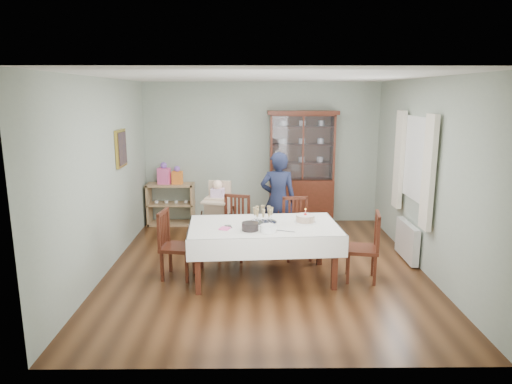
{
  "coord_description": "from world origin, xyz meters",
  "views": [
    {
      "loc": [
        -0.19,
        -6.27,
        2.48
      ],
      "look_at": [
        -0.13,
        0.2,
        1.08
      ],
      "focal_mm": 32.0,
      "sensor_mm": 36.0,
      "label": 1
    }
  ],
  "objects_px": {
    "dining_table": "(264,251)",
    "woman": "(278,200)",
    "birthday_cake": "(305,219)",
    "champagne_tray": "(263,218)",
    "china_cabinet": "(301,167)",
    "gift_bag_orange": "(177,176)",
    "gift_bag_pink": "(164,174)",
    "high_chair": "(218,221)",
    "sideboard": "(171,204)",
    "chair_far_right": "(297,240)",
    "chair_end_right": "(362,260)",
    "chair_end_left": "(177,258)",
    "chair_far_left": "(234,240)"
  },
  "relations": [
    {
      "from": "chair_end_right",
      "to": "china_cabinet",
      "type": "bearing_deg",
      "value": -158.06
    },
    {
      "from": "high_chair",
      "to": "birthday_cake",
      "type": "relative_size",
      "value": 3.88
    },
    {
      "from": "chair_end_left",
      "to": "champagne_tray",
      "type": "relative_size",
      "value": 2.52
    },
    {
      "from": "high_chair",
      "to": "gift_bag_pink",
      "type": "bearing_deg",
      "value": 141.47
    },
    {
      "from": "sideboard",
      "to": "birthday_cake",
      "type": "distance_m",
      "value": 3.46
    },
    {
      "from": "chair_end_left",
      "to": "woman",
      "type": "xyz_separation_m",
      "value": [
        1.46,
        1.29,
        0.51
      ]
    },
    {
      "from": "dining_table",
      "to": "gift_bag_orange",
      "type": "height_order",
      "value": "gift_bag_orange"
    },
    {
      "from": "chair_far_left",
      "to": "gift_bag_orange",
      "type": "bearing_deg",
      "value": 137.52
    },
    {
      "from": "chair_far_left",
      "to": "champagne_tray",
      "type": "distance_m",
      "value": 1.01
    },
    {
      "from": "woman",
      "to": "chair_far_right",
      "type": "bearing_deg",
      "value": 117.9
    },
    {
      "from": "gift_bag_pink",
      "to": "gift_bag_orange",
      "type": "bearing_deg",
      "value": 0.0
    },
    {
      "from": "sideboard",
      "to": "chair_end_right",
      "type": "bearing_deg",
      "value": -41.86
    },
    {
      "from": "champagne_tray",
      "to": "birthday_cake",
      "type": "height_order",
      "value": "champagne_tray"
    },
    {
      "from": "dining_table",
      "to": "sideboard",
      "type": "xyz_separation_m",
      "value": [
        -1.72,
        2.67,
        0.02
      ]
    },
    {
      "from": "chair_end_right",
      "to": "birthday_cake",
      "type": "bearing_deg",
      "value": -91.7
    },
    {
      "from": "high_chair",
      "to": "gift_bag_orange",
      "type": "xyz_separation_m",
      "value": [
        -0.86,
        1.35,
        0.51
      ]
    },
    {
      "from": "sideboard",
      "to": "chair_far_left",
      "type": "relative_size",
      "value": 0.94
    },
    {
      "from": "dining_table",
      "to": "woman",
      "type": "xyz_separation_m",
      "value": [
        0.27,
        1.33,
        0.41
      ]
    },
    {
      "from": "high_chair",
      "to": "gift_bag_orange",
      "type": "distance_m",
      "value": 1.68
    },
    {
      "from": "chair_end_left",
      "to": "gift_bag_orange",
      "type": "bearing_deg",
      "value": 17.22
    },
    {
      "from": "chair_end_right",
      "to": "gift_bag_pink",
      "type": "relative_size",
      "value": 2.25
    },
    {
      "from": "dining_table",
      "to": "chair_end_left",
      "type": "bearing_deg",
      "value": 177.75
    },
    {
      "from": "chair_far_left",
      "to": "chair_far_right",
      "type": "distance_m",
      "value": 0.96
    },
    {
      "from": "dining_table",
      "to": "china_cabinet",
      "type": "xyz_separation_m",
      "value": [
        0.78,
        2.65,
        0.74
      ]
    },
    {
      "from": "chair_far_right",
      "to": "chair_end_left",
      "type": "distance_m",
      "value": 1.88
    },
    {
      "from": "china_cabinet",
      "to": "gift_bag_orange",
      "type": "bearing_deg",
      "value": 179.96
    },
    {
      "from": "sideboard",
      "to": "chair_end_left",
      "type": "height_order",
      "value": "chair_end_left"
    },
    {
      "from": "chair_far_left",
      "to": "birthday_cake",
      "type": "height_order",
      "value": "birthday_cake"
    },
    {
      "from": "sideboard",
      "to": "gift_bag_pink",
      "type": "relative_size",
      "value": 2.15
    },
    {
      "from": "woman",
      "to": "birthday_cake",
      "type": "xyz_separation_m",
      "value": [
        0.3,
        -1.23,
        0.02
      ]
    },
    {
      "from": "woman",
      "to": "gift_bag_pink",
      "type": "bearing_deg",
      "value": -30.53
    },
    {
      "from": "dining_table",
      "to": "champagne_tray",
      "type": "distance_m",
      "value": 0.45
    },
    {
      "from": "gift_bag_orange",
      "to": "high_chair",
      "type": "bearing_deg",
      "value": -57.44
    },
    {
      "from": "sideboard",
      "to": "chair_far_left",
      "type": "bearing_deg",
      "value": -55.42
    },
    {
      "from": "sideboard",
      "to": "gift_bag_orange",
      "type": "bearing_deg",
      "value": -7.9
    },
    {
      "from": "chair_far_right",
      "to": "gift_bag_pink",
      "type": "xyz_separation_m",
      "value": [
        -2.35,
        1.85,
        0.71
      ]
    },
    {
      "from": "chair_far_left",
      "to": "chair_end_left",
      "type": "distance_m",
      "value": 1.07
    },
    {
      "from": "woman",
      "to": "high_chair",
      "type": "xyz_separation_m",
      "value": [
        -0.98,
        -0.04,
        -0.35
      ]
    },
    {
      "from": "champagne_tray",
      "to": "gift_bag_pink",
      "type": "bearing_deg",
      "value": 125.22
    },
    {
      "from": "sideboard",
      "to": "high_chair",
      "type": "bearing_deg",
      "value": -53.7
    },
    {
      "from": "dining_table",
      "to": "high_chair",
      "type": "bearing_deg",
      "value": 118.72
    },
    {
      "from": "birthday_cake",
      "to": "gift_bag_pink",
      "type": "height_order",
      "value": "gift_bag_pink"
    },
    {
      "from": "china_cabinet",
      "to": "gift_bag_pink",
      "type": "height_order",
      "value": "china_cabinet"
    },
    {
      "from": "chair_far_left",
      "to": "chair_far_right",
      "type": "height_order",
      "value": "chair_far_left"
    },
    {
      "from": "chair_far_right",
      "to": "high_chair",
      "type": "bearing_deg",
      "value": 151.69
    },
    {
      "from": "china_cabinet",
      "to": "chair_far_right",
      "type": "bearing_deg",
      "value": -97.77
    },
    {
      "from": "china_cabinet",
      "to": "birthday_cake",
      "type": "bearing_deg",
      "value": -94.81
    },
    {
      "from": "high_chair",
      "to": "dining_table",
      "type": "bearing_deg",
      "value": -49.3
    },
    {
      "from": "dining_table",
      "to": "gift_bag_orange",
      "type": "distance_m",
      "value": 3.13
    },
    {
      "from": "china_cabinet",
      "to": "birthday_cake",
      "type": "height_order",
      "value": "china_cabinet"
    }
  ]
}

